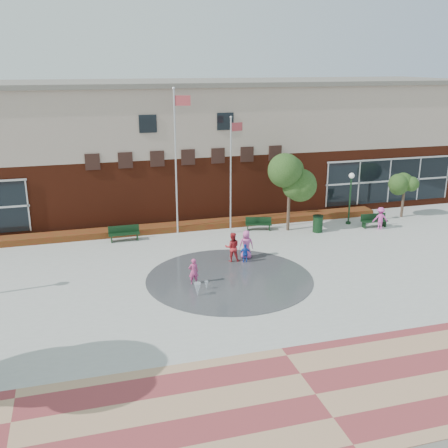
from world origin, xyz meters
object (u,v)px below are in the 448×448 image
object	(u,v)px
flagpole_right	(231,169)
child_splash	(193,272)
flagpole_left	(176,155)
trash_can	(318,224)
bench_left	(124,236)

from	to	relation	value
flagpole_right	child_splash	world-z (taller)	flagpole_right
flagpole_left	trash_can	xyz separation A→B (m)	(8.63, -2.26, -4.49)
trash_can	flagpole_left	bearing A→B (deg)	165.30
flagpole_right	bench_left	distance (m)	7.73
bench_left	child_splash	bearing A→B (deg)	-70.68
flagpole_right	child_splash	bearing A→B (deg)	-135.78
flagpole_right	trash_can	size ratio (longest dim) A/B	6.70
bench_left	flagpole_right	bearing A→B (deg)	-2.09
flagpole_right	child_splash	distance (m)	9.02
flagpole_right	bench_left	size ratio (longest dim) A/B	3.95
bench_left	trash_can	world-z (taller)	trash_can
bench_left	trash_can	bearing A→B (deg)	-7.61
child_splash	flagpole_right	bearing A→B (deg)	-122.11
flagpole_right	trash_can	bearing A→B (deg)	-30.72
trash_can	bench_left	bearing A→B (deg)	172.33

